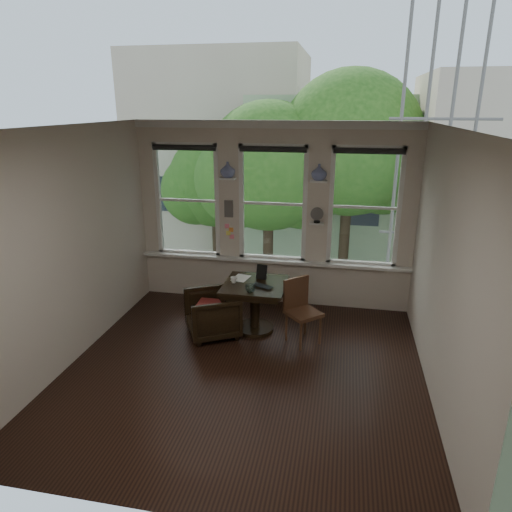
% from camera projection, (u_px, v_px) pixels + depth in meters
% --- Properties ---
extents(ground, '(4.50, 4.50, 0.00)m').
position_uv_depth(ground, '(244.00, 369.00, 5.84)').
color(ground, black).
rests_on(ground, ground).
extents(ceiling, '(4.50, 4.50, 0.00)m').
position_uv_depth(ceiling, '(242.00, 127.00, 4.90)').
color(ceiling, silver).
rests_on(ceiling, ground).
extents(wall_back, '(4.50, 0.00, 4.50)m').
position_uv_depth(wall_back, '(273.00, 216.00, 7.46)').
color(wall_back, beige).
rests_on(wall_back, ground).
extents(wall_front, '(4.50, 0.00, 4.50)m').
position_uv_depth(wall_front, '(174.00, 358.00, 3.28)').
color(wall_front, beige).
rests_on(wall_front, ground).
extents(wall_left, '(0.00, 4.50, 4.50)m').
position_uv_depth(wall_left, '(70.00, 248.00, 5.78)').
color(wall_left, beige).
rests_on(wall_left, ground).
extents(wall_right, '(0.00, 4.50, 4.50)m').
position_uv_depth(wall_right, '(444.00, 272.00, 4.96)').
color(wall_right, beige).
rests_on(wall_right, ground).
extents(window_left, '(1.10, 0.12, 1.90)m').
position_uv_depth(window_left, '(188.00, 200.00, 7.67)').
color(window_left, white).
rests_on(window_left, ground).
extents(window_center, '(1.10, 0.12, 1.90)m').
position_uv_depth(window_center, '(273.00, 204.00, 7.40)').
color(window_center, white).
rests_on(window_center, ground).
extents(window_right, '(1.10, 0.12, 1.90)m').
position_uv_depth(window_right, '(364.00, 207.00, 7.14)').
color(window_right, white).
rests_on(window_right, ground).
extents(shelf_left, '(0.26, 0.16, 0.03)m').
position_uv_depth(shelf_left, '(228.00, 178.00, 7.31)').
color(shelf_left, white).
rests_on(shelf_left, ground).
extents(shelf_right, '(0.26, 0.16, 0.03)m').
position_uv_depth(shelf_right, '(319.00, 181.00, 7.05)').
color(shelf_right, white).
rests_on(shelf_right, ground).
extents(intercom, '(0.14, 0.06, 0.28)m').
position_uv_depth(intercom, '(229.00, 209.00, 7.50)').
color(intercom, '#59544F').
rests_on(intercom, ground).
extents(sticky_notes, '(0.16, 0.01, 0.24)m').
position_uv_depth(sticky_notes, '(229.00, 229.00, 7.62)').
color(sticky_notes, pink).
rests_on(sticky_notes, ground).
extents(desk_fan, '(0.20, 0.20, 0.24)m').
position_uv_depth(desk_fan, '(317.00, 217.00, 7.21)').
color(desk_fan, '#59544F').
rests_on(desk_fan, ground).
extents(vase_left, '(0.24, 0.24, 0.25)m').
position_uv_depth(vase_left, '(228.00, 170.00, 7.27)').
color(vase_left, silver).
rests_on(vase_left, shelf_left).
extents(vase_right, '(0.24, 0.24, 0.25)m').
position_uv_depth(vase_right, '(319.00, 172.00, 7.00)').
color(vase_right, silver).
rests_on(vase_right, shelf_right).
extents(table, '(0.90, 0.90, 0.75)m').
position_uv_depth(table, '(255.00, 307.00, 6.75)').
color(table, black).
rests_on(table, ground).
extents(armchair_left, '(0.98, 0.97, 0.67)m').
position_uv_depth(armchair_left, '(212.00, 314.00, 6.63)').
color(armchair_left, black).
rests_on(armchair_left, ground).
extents(cushion_red, '(0.45, 0.45, 0.06)m').
position_uv_depth(cushion_red, '(212.00, 307.00, 6.59)').
color(cushion_red, maroon).
rests_on(cushion_red, armchair_left).
extents(side_chair_right, '(0.59, 0.59, 0.92)m').
position_uv_depth(side_chair_right, '(304.00, 313.00, 6.38)').
color(side_chair_right, '#452D18').
rests_on(side_chair_right, ground).
extents(laptop, '(0.36, 0.31, 0.02)m').
position_uv_depth(laptop, '(261.00, 287.00, 6.47)').
color(laptop, black).
rests_on(laptop, table).
extents(mug, '(0.10, 0.10, 0.09)m').
position_uv_depth(mug, '(234.00, 280.00, 6.65)').
color(mug, white).
rests_on(mug, table).
extents(drinking_glass, '(0.16, 0.16, 0.11)m').
position_uv_depth(drinking_glass, '(250.00, 289.00, 6.32)').
color(drinking_glass, white).
rests_on(drinking_glass, table).
extents(tablet, '(0.17, 0.11, 0.22)m').
position_uv_depth(tablet, '(262.00, 272.00, 6.78)').
color(tablet, black).
rests_on(tablet, table).
extents(papers, '(0.27, 0.34, 0.00)m').
position_uv_depth(papers, '(241.00, 278.00, 6.85)').
color(papers, silver).
rests_on(papers, table).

